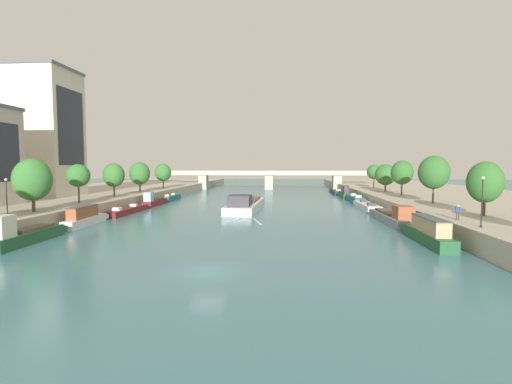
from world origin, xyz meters
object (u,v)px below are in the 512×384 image
Objects in this scene: moored_boat_right_near at (355,199)px; lamppost_left_bank at (7,197)px; person_on_quay at (458,211)px; moored_boat_right_upstream at (367,206)px; tree_left_far at (114,175)px; bridge_far at (269,177)px; moored_boat_right_gap_after at (336,192)px; tree_right_distant at (485,182)px; tree_right_nearest at (386,175)px; barge_midriver at (246,204)px; moored_boat_left_lone at (25,235)px; lamppost_right_bank at (482,200)px; moored_boat_right_far at (393,217)px; moored_boat_left_second at (127,210)px; moored_boat_right_downstream at (344,194)px; moored_boat_right_lone at (428,232)px; tree_left_by_lamp at (78,176)px; tree_left_past_mid at (163,172)px; tree_left_third at (32,180)px; tree_right_past_mid at (402,173)px; tree_right_end_of_row at (374,172)px; moored_boat_left_upstream at (154,201)px; moored_boat_left_midway at (171,198)px; tree_left_end_of_row at (140,173)px; tree_right_second at (434,172)px; moored_boat_left_near at (85,217)px.

lamppost_left_bank is (-45.60, -45.92, 4.00)m from moored_boat_right_near.
moored_boat_right_upstream is at bearing 97.31° from person_on_quay.
bridge_far is at bearing 65.15° from tree_left_far.
moored_boat_right_gap_after is 65.35m from tree_right_distant.
barge_midriver is at bearing -148.93° from tree_right_nearest.
moored_boat_left_lone is 45.47m from lamppost_right_bank.
bridge_far is (-20.95, 72.16, 3.32)m from moored_boat_right_far.
moored_boat_right_far is at bearing -89.77° from moored_boat_right_upstream.
barge_midriver is 40.68m from lamppost_right_bank.
moored_boat_left_second is 1.30× the size of moored_boat_right_downstream.
tree_left_by_lamp is at bearing 161.27° from moored_boat_right_lone.
tree_left_past_mid is at bearing 92.21° from lamppost_left_bank.
tree_left_third is at bearing -179.40° from tree_right_distant.
moored_boat_right_near is 26.03m from moored_boat_right_gap_after.
moored_boat_right_gap_after is at bearing 41.57° from tree_left_far.
moored_boat_left_second is 52.43m from tree_right_distant.
tree_right_past_mid reaches higher than tree_right_end_of_row.
moored_boat_right_lone is 60.80m from tree_right_end_of_row.
tree_right_distant is at bearing -21.95° from tree_left_far.
moored_boat_left_upstream is 47.09m from moored_boat_right_downstream.
moored_boat_left_midway is at bearing 141.92° from tree_right_distant.
moored_boat_left_lone is 0.80× the size of moored_boat_right_upstream.
moored_boat_left_midway is at bearing 71.13° from tree_left_far.
lamppost_left_bank is 49.00m from person_on_quay.
tree_left_end_of_row reaches higher than moored_boat_left_second.
moored_boat_left_second is 54.12m from moored_boat_right_downstream.
tree_right_second is at bearing 22.63° from lamppost_left_bank.
tree_right_past_mid is at bearing 10.71° from barge_midriver.
moored_boat_right_gap_after is (-0.33, 56.29, -0.36)m from moored_boat_right_far.
moored_boat_left_lone is at bearing -134.58° from tree_right_nearest.
moored_boat_left_midway is 46.49m from bridge_far.
moored_boat_right_far is 2.20× the size of tree_left_third.
barge_midriver is 32.12m from tree_right_second.
moored_boat_left_near is 1.47× the size of tree_right_past_mid.
moored_boat_left_second is (-0.07, 24.37, -0.48)m from moored_boat_left_lone.
moored_boat_right_gap_after is at bearing 49.93° from moored_boat_left_second.
barge_midriver is 1.87× the size of moored_boat_right_near.
tree_left_by_lamp is 54.69m from lamppost_right_bank.
tree_right_second is at bearing 25.80° from moored_boat_left_lone.
tree_right_second reaches higher than tree_left_far.
barge_midriver is 35.02m from moored_boat_right_downstream.
moored_boat_left_second is at bearing 36.93° from tree_left_by_lamp.
tree_right_second reaches higher than tree_left_past_mid.
moored_boat_right_far is 2.35× the size of tree_left_far.
tree_right_second is at bearing -80.55° from moored_boat_right_gap_after.
moored_boat_left_midway is (-0.18, 11.65, -0.27)m from moored_boat_left_upstream.
moored_boat_left_midway is at bearing -178.10° from tree_right_nearest.
tree_left_past_mid is at bearing 90.26° from tree_left_third.
tree_right_nearest is at bearing 77.04° from moored_boat_right_far.
moored_boat_left_near reaches higher than moored_boat_right_upstream.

